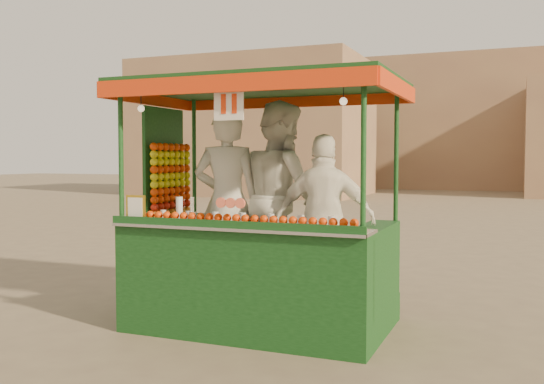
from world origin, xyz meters
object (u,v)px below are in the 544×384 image
at_px(juice_cart, 252,249).
at_px(vendor_left, 227,202).
at_px(vendor_middle, 281,198).
at_px(vendor_right, 325,219).

xyz_separation_m(juice_cart, vendor_left, (-0.35, 0.16, 0.44)).
xyz_separation_m(vendor_middle, vendor_right, (0.55, -0.28, -0.17)).
bearing_deg(juice_cart, vendor_middle, 66.91).
relative_size(juice_cart, vendor_middle, 1.36).
distance_m(vendor_left, vendor_middle, 0.55).
bearing_deg(vendor_middle, vendor_right, -160.54).
relative_size(juice_cart, vendor_right, 1.65).
distance_m(juice_cart, vendor_middle, 0.63).
bearing_deg(vendor_right, vendor_middle, -35.92).
bearing_deg(vendor_right, juice_cart, -1.95).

